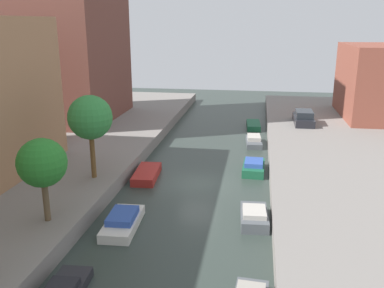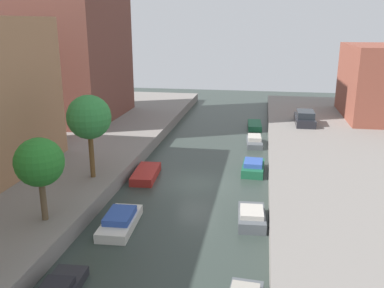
{
  "view_description": "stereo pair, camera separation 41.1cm",
  "coord_description": "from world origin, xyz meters",
  "px_view_note": "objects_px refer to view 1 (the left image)",
  "views": [
    {
      "loc": [
        3.94,
        -27.02,
        10.96
      ],
      "look_at": [
        -1.38,
        6.14,
        1.07
      ],
      "focal_mm": 38.94,
      "sensor_mm": 36.0,
      "label": 1
    },
    {
      "loc": [
        4.35,
        -26.95,
        10.96
      ],
      "look_at": [
        -1.38,
        6.14,
        1.07
      ],
      "focal_mm": 38.94,
      "sensor_mm": 36.0,
      "label": 2
    }
  ],
  "objects_px": {
    "street_tree_1": "(42,163)",
    "moored_boat_left_2": "(123,221)",
    "moored_boat_left_3": "(147,174)",
    "street_tree_2": "(90,118)",
    "moored_boat_right_4": "(254,141)",
    "moored_boat_right_2": "(254,216)",
    "parked_car": "(304,118)",
    "moored_boat_right_3": "(254,167)",
    "moored_boat_right_5": "(253,125)"
  },
  "relations": [
    {
      "from": "moored_boat_left_2",
      "to": "moored_boat_right_4",
      "type": "height_order",
      "value": "moored_boat_left_2"
    },
    {
      "from": "parked_car",
      "to": "moored_boat_right_3",
      "type": "height_order",
      "value": "parked_car"
    },
    {
      "from": "street_tree_1",
      "to": "parked_car",
      "type": "relative_size",
      "value": 0.97
    },
    {
      "from": "street_tree_2",
      "to": "moored_boat_right_2",
      "type": "relative_size",
      "value": 1.78
    },
    {
      "from": "moored_boat_left_3",
      "to": "street_tree_2",
      "type": "bearing_deg",
      "value": -133.77
    },
    {
      "from": "street_tree_1",
      "to": "moored_boat_right_4",
      "type": "relative_size",
      "value": 1.26
    },
    {
      "from": "street_tree_1",
      "to": "moored_boat_right_4",
      "type": "xyz_separation_m",
      "value": [
        10.35,
        19.17,
        -3.79
      ]
    },
    {
      "from": "street_tree_2",
      "to": "moored_boat_left_2",
      "type": "relative_size",
      "value": 1.39
    },
    {
      "from": "street_tree_2",
      "to": "moored_boat_left_2",
      "type": "distance_m",
      "value": 7.49
    },
    {
      "from": "street_tree_1",
      "to": "moored_boat_left_3",
      "type": "distance_m",
      "value": 10.41
    },
    {
      "from": "moored_boat_right_2",
      "to": "moored_boat_right_5",
      "type": "bearing_deg",
      "value": 91.16
    },
    {
      "from": "street_tree_1",
      "to": "parked_car",
      "type": "bearing_deg",
      "value": 57.8
    },
    {
      "from": "moored_boat_left_3",
      "to": "parked_car",
      "type": "bearing_deg",
      "value": 50.18
    },
    {
      "from": "street_tree_2",
      "to": "moored_boat_left_3",
      "type": "relative_size",
      "value": 1.41
    },
    {
      "from": "street_tree_2",
      "to": "parked_car",
      "type": "distance_m",
      "value": 23.67
    },
    {
      "from": "moored_boat_left_2",
      "to": "moored_boat_right_4",
      "type": "bearing_deg",
      "value": 68.6
    },
    {
      "from": "street_tree_2",
      "to": "moored_boat_left_2",
      "type": "height_order",
      "value": "street_tree_2"
    },
    {
      "from": "moored_boat_left_2",
      "to": "moored_boat_right_2",
      "type": "relative_size",
      "value": 1.28
    },
    {
      "from": "moored_boat_right_3",
      "to": "moored_boat_right_4",
      "type": "xyz_separation_m",
      "value": [
        -0.12,
        7.42,
        -0.06
      ]
    },
    {
      "from": "moored_boat_right_4",
      "to": "parked_car",
      "type": "bearing_deg",
      "value": 45.7
    },
    {
      "from": "moored_boat_left_3",
      "to": "moored_boat_right_2",
      "type": "distance_m",
      "value": 9.78
    },
    {
      "from": "parked_car",
      "to": "moored_boat_right_5",
      "type": "xyz_separation_m",
      "value": [
        -5.01,
        1.38,
        -1.29
      ]
    },
    {
      "from": "street_tree_2",
      "to": "moored_boat_left_2",
      "type": "xyz_separation_m",
      "value": [
        3.48,
        -4.7,
        -4.68
      ]
    },
    {
      "from": "street_tree_1",
      "to": "moored_boat_left_2",
      "type": "xyz_separation_m",
      "value": [
        3.48,
        1.65,
        -3.77
      ]
    },
    {
      "from": "moored_boat_left_3",
      "to": "moored_boat_right_4",
      "type": "bearing_deg",
      "value": 52.67
    },
    {
      "from": "street_tree_2",
      "to": "parked_car",
      "type": "relative_size",
      "value": 1.21
    },
    {
      "from": "moored_boat_right_3",
      "to": "moored_boat_right_5",
      "type": "height_order",
      "value": "moored_boat_right_3"
    },
    {
      "from": "moored_boat_left_2",
      "to": "moored_boat_left_3",
      "type": "xyz_separation_m",
      "value": [
        -0.69,
        7.61,
        -0.08
      ]
    },
    {
      "from": "moored_boat_right_4",
      "to": "moored_boat_right_3",
      "type": "bearing_deg",
      "value": -89.1
    },
    {
      "from": "parked_car",
      "to": "moored_boat_left_2",
      "type": "bearing_deg",
      "value": -117.52
    },
    {
      "from": "moored_boat_left_2",
      "to": "moored_boat_left_3",
      "type": "bearing_deg",
      "value": 95.18
    },
    {
      "from": "parked_car",
      "to": "moored_boat_right_3",
      "type": "distance_m",
      "value": 13.32
    },
    {
      "from": "street_tree_2",
      "to": "moored_boat_right_5",
      "type": "height_order",
      "value": "street_tree_2"
    },
    {
      "from": "moored_boat_right_3",
      "to": "parked_car",
      "type": "bearing_deg",
      "value": 69.07
    },
    {
      "from": "moored_boat_left_3",
      "to": "moored_boat_left_2",
      "type": "bearing_deg",
      "value": -84.82
    },
    {
      "from": "moored_boat_right_3",
      "to": "moored_boat_left_2",
      "type": "bearing_deg",
      "value": -124.65
    },
    {
      "from": "moored_boat_right_2",
      "to": "moored_boat_right_4",
      "type": "height_order",
      "value": "moored_boat_right_2"
    },
    {
      "from": "street_tree_1",
      "to": "moored_boat_right_5",
      "type": "relative_size",
      "value": 1.19
    },
    {
      "from": "moored_boat_right_3",
      "to": "street_tree_1",
      "type": "bearing_deg",
      "value": -131.69
    },
    {
      "from": "moored_boat_left_2",
      "to": "moored_boat_right_3",
      "type": "xyz_separation_m",
      "value": [
        6.99,
        10.11,
        0.04
      ]
    },
    {
      "from": "street_tree_1",
      "to": "moored_boat_right_4",
      "type": "height_order",
      "value": "street_tree_1"
    },
    {
      "from": "moored_boat_left_2",
      "to": "street_tree_2",
      "type": "bearing_deg",
      "value": 126.57
    },
    {
      "from": "street_tree_1",
      "to": "moored_boat_left_2",
      "type": "bearing_deg",
      "value": 25.31
    },
    {
      "from": "street_tree_1",
      "to": "moored_boat_right_3",
      "type": "xyz_separation_m",
      "value": [
        10.47,
        11.75,
        -3.73
      ]
    },
    {
      "from": "parked_car",
      "to": "moored_boat_right_2",
      "type": "height_order",
      "value": "parked_car"
    },
    {
      "from": "moored_boat_left_3",
      "to": "moored_boat_right_2",
      "type": "height_order",
      "value": "moored_boat_right_2"
    },
    {
      "from": "moored_boat_left_2",
      "to": "moored_boat_right_5",
      "type": "bearing_deg",
      "value": 74.3
    },
    {
      "from": "street_tree_2",
      "to": "parked_car",
      "type": "xyz_separation_m",
      "value": [
        15.21,
        17.8,
        -3.47
      ]
    },
    {
      "from": "moored_boat_right_5",
      "to": "moored_boat_right_2",
      "type": "bearing_deg",
      "value": -88.84
    },
    {
      "from": "street_tree_2",
      "to": "moored_boat_right_4",
      "type": "distance_m",
      "value": 17.14
    }
  ]
}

